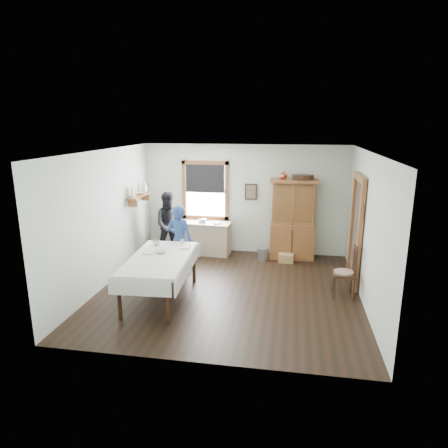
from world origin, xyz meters
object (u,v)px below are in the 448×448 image
object	(u,v)px
dining_table	(160,278)
figure_dark	(170,227)
wicker_basket	(286,258)
spindle_chair	(344,272)
woman_blue	(180,243)
work_counter	(203,238)
pail	(263,254)
china_hutch	(293,219)

from	to	relation	value
dining_table	figure_dark	world-z (taller)	figure_dark
dining_table	wicker_basket	bearing A→B (deg)	47.24
spindle_chair	wicker_basket	distance (m)	2.09
woman_blue	figure_dark	distance (m)	1.30
work_counter	pail	world-z (taller)	work_counter
dining_table	figure_dark	bearing A→B (deg)	102.90
dining_table	woman_blue	bearing A→B (deg)	89.30
china_hutch	woman_blue	size ratio (longest dim) A/B	1.35
pail	wicker_basket	xyz separation A→B (m)	(0.55, -0.10, -0.04)
work_counter	wicker_basket	distance (m)	2.13
work_counter	spindle_chair	xyz separation A→B (m)	(3.19, -2.04, 0.08)
pail	woman_blue	distance (m)	2.19
wicker_basket	spindle_chair	bearing A→B (deg)	-57.37
wicker_basket	figure_dark	xyz separation A→B (m)	(-2.82, -0.01, 0.64)
wicker_basket	woman_blue	world-z (taller)	woman_blue
china_hutch	dining_table	distance (m)	3.71
work_counter	pail	xyz separation A→B (m)	(1.53, -0.22, -0.26)
spindle_chair	dining_table	bearing A→B (deg)	-166.80
china_hutch	spindle_chair	world-z (taller)	china_hutch
woman_blue	figure_dark	bearing A→B (deg)	-53.27
spindle_chair	wicker_basket	size ratio (longest dim) A/B	2.84
work_counter	wicker_basket	xyz separation A→B (m)	(2.09, -0.32, -0.30)
wicker_basket	figure_dark	bearing A→B (deg)	-179.80
work_counter	china_hutch	bearing A→B (deg)	5.24
pail	china_hutch	bearing A→B (deg)	20.36
spindle_chair	wicker_basket	xyz separation A→B (m)	(-1.11, 1.73, -0.39)
work_counter	dining_table	bearing A→B (deg)	-89.17
figure_dark	work_counter	bearing A→B (deg)	4.68
wicker_basket	woman_blue	distance (m)	2.61
dining_table	spindle_chair	distance (m)	3.44
woman_blue	china_hutch	bearing A→B (deg)	-136.58
china_hutch	dining_table	xyz separation A→B (m)	(-2.38, -2.80, -0.55)
spindle_chair	pail	world-z (taller)	spindle_chair
dining_table	wicker_basket	world-z (taller)	dining_table
figure_dark	woman_blue	bearing A→B (deg)	-83.37
work_counter	wicker_basket	world-z (taller)	work_counter
work_counter	woman_blue	distance (m)	1.53
wicker_basket	woman_blue	xyz separation A→B (m)	(-2.24, -1.18, 0.61)
work_counter	spindle_chair	distance (m)	3.79
china_hutch	pail	bearing A→B (deg)	-161.92
work_counter	wicker_basket	size ratio (longest dim) A/B	4.11
dining_table	pail	size ratio (longest dim) A/B	7.12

